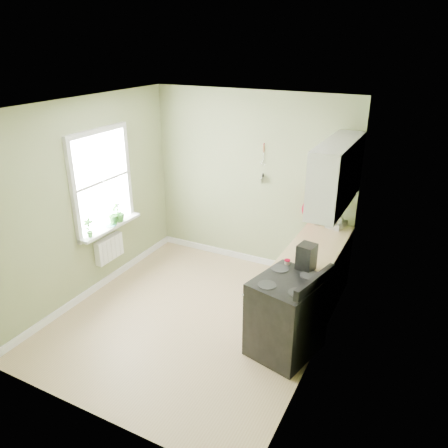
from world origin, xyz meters
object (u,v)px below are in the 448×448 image
at_px(stove, 286,316).
at_px(stand_mixer, 339,214).
at_px(kettle, 318,219).
at_px(coffee_maker, 306,258).

distance_m(stove, stand_mixer, 1.90).
bearing_deg(stand_mixer, kettle, -160.41).
bearing_deg(stand_mixer, stove, -93.08).
distance_m(stand_mixer, coffee_maker, 1.44).
relative_size(stand_mixer, kettle, 2.38).
bearing_deg(stove, coffee_maker, 77.92).
distance_m(stove, coffee_maker, 0.69).
bearing_deg(stand_mixer, coffee_maker, -90.81).
relative_size(kettle, coffee_maker, 0.57).
distance_m(stand_mixer, kettle, 0.29).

